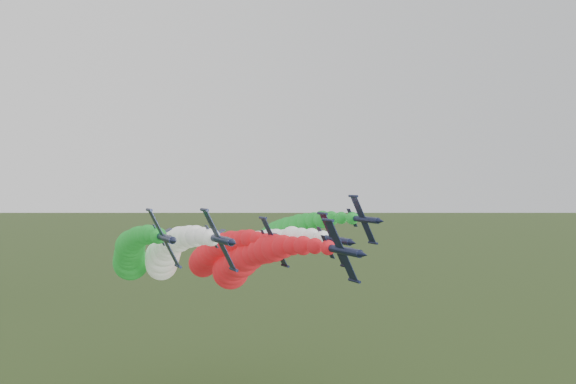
# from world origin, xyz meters

# --- Properties ---
(jet_lead) EXTENTS (14.41, 70.32, 20.62)m
(jet_lead) POSITION_xyz_m (2.52, 41.04, 37.51)
(jet_lead) COLOR black
(jet_lead) RESTS_ON ground
(jet_inner_left) EXTENTS (13.82, 69.73, 20.03)m
(jet_inner_left) POSITION_xyz_m (-11.79, 49.08, 39.10)
(jet_inner_left) COLOR black
(jet_inner_left) RESTS_ON ground
(jet_inner_right) EXTENTS (14.21, 70.12, 20.41)m
(jet_inner_right) POSITION_xyz_m (7.70, 50.75, 37.94)
(jet_inner_right) COLOR black
(jet_inner_right) RESTS_ON ground
(jet_outer_left) EXTENTS (14.46, 70.37, 20.67)m
(jet_outer_left) POSITION_xyz_m (-17.06, 58.74, 38.50)
(jet_outer_left) COLOR black
(jet_outer_left) RESTS_ON ground
(jet_outer_right) EXTENTS (14.54, 70.45, 20.75)m
(jet_outer_right) POSITION_xyz_m (18.85, 59.13, 40.20)
(jet_outer_right) COLOR black
(jet_outer_right) RESTS_ON ground
(jet_trail) EXTENTS (14.07, 69.98, 20.28)m
(jet_trail) POSITION_xyz_m (3.28, 62.71, 36.78)
(jet_trail) COLOR black
(jet_trail) RESTS_ON ground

